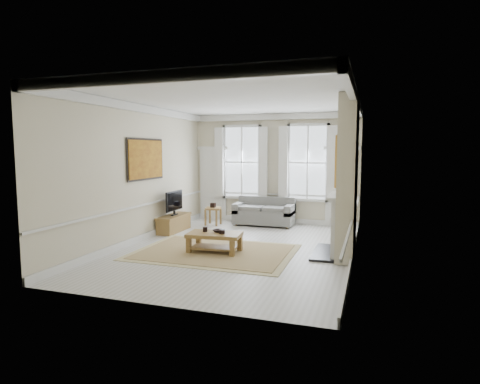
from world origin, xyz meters
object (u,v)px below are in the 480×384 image
(coffee_table, at_px, (215,236))
(tv_stand, at_px, (174,223))
(sofa, at_px, (265,213))
(side_table, at_px, (213,211))

(coffee_table, xyz_separation_m, tv_stand, (-1.95, 1.80, -0.13))
(coffee_table, bearing_deg, sofa, 81.17)
(sofa, height_order, coffee_table, sofa)
(sofa, bearing_deg, coffee_table, -93.37)
(sofa, relative_size, tv_stand, 1.38)
(coffee_table, relative_size, tv_stand, 0.95)
(sofa, xyz_separation_m, coffee_table, (-0.21, -3.57, 0.01))
(side_table, bearing_deg, sofa, 18.30)
(side_table, distance_m, coffee_table, 3.34)
(coffee_table, bearing_deg, tv_stand, 131.88)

